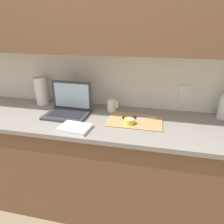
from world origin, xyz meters
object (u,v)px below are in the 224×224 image
object	(u,v)px
lemon_half_cut	(129,121)
knife	(133,118)
laptop	(69,107)
paper_towel_roll	(42,91)
bottle_green_soda	(224,105)
measuring_cup	(112,105)
cutting_board	(135,121)

from	to	relation	value
lemon_half_cut	knife	bearing A→B (deg)	77.29
laptop	paper_towel_roll	bearing A→B (deg)	155.48
laptop	knife	distance (m)	0.56
lemon_half_cut	paper_towel_roll	world-z (taller)	paper_towel_roll
bottle_green_soda	measuring_cup	bearing A→B (deg)	-177.43
cutting_board	lemon_half_cut	distance (m)	0.08
lemon_half_cut	cutting_board	bearing A→B (deg)	58.10
laptop	bottle_green_soda	size ratio (longest dim) A/B	1.42
laptop	measuring_cup	world-z (taller)	laptop
paper_towel_roll	knife	bearing A→B (deg)	-10.90
knife	bottle_green_soda	bearing A→B (deg)	-0.53
bottle_green_soda	measuring_cup	xyz separation A→B (m)	(-0.92, -0.04, -0.06)
bottle_green_soda	paper_towel_roll	bearing A→B (deg)	-179.79
cutting_board	lemon_half_cut	bearing A→B (deg)	-121.90
bottle_green_soda	paper_towel_roll	distance (m)	1.61
cutting_board	bottle_green_soda	distance (m)	0.73
knife	measuring_cup	bearing A→B (deg)	131.79
knife	lemon_half_cut	xyz separation A→B (m)	(-0.02, -0.09, 0.01)
cutting_board	paper_towel_roll	xyz separation A→B (m)	(-0.92, 0.21, 0.13)
knife	paper_towel_roll	bearing A→B (deg)	154.19
cutting_board	measuring_cup	world-z (taller)	measuring_cup
lemon_half_cut	bottle_green_soda	distance (m)	0.78
cutting_board	paper_towel_roll	bearing A→B (deg)	167.29
measuring_cup	laptop	bearing A→B (deg)	-157.72
laptop	paper_towel_roll	size ratio (longest dim) A/B	1.42
laptop	paper_towel_roll	world-z (taller)	laptop
laptop	lemon_half_cut	distance (m)	0.54
paper_towel_roll	laptop	bearing A→B (deg)	-26.74
cutting_board	lemon_half_cut	xyz separation A→B (m)	(-0.04, -0.06, 0.02)
cutting_board	lemon_half_cut	world-z (taller)	lemon_half_cut
bottle_green_soda	measuring_cup	distance (m)	0.92
cutting_board	knife	size ratio (longest dim) A/B	1.59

